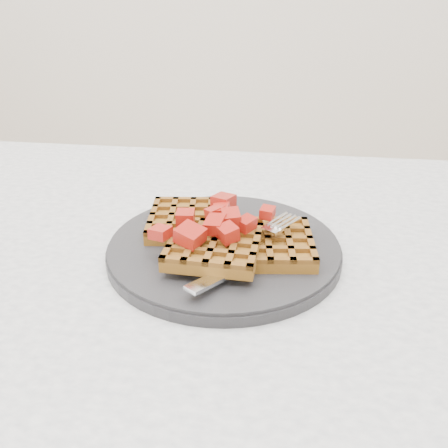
% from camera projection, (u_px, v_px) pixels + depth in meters
% --- Properties ---
extents(table, '(1.20, 0.80, 0.75)m').
position_uv_depth(table, '(258.00, 354.00, 0.60)').
color(table, silver).
rests_on(table, ground).
extents(plate, '(0.27, 0.27, 0.02)m').
position_uv_depth(plate, '(224.00, 249.00, 0.57)').
color(plate, black).
rests_on(plate, table).
extents(waffles, '(0.21, 0.18, 0.03)m').
position_uv_depth(waffles, '(224.00, 236.00, 0.56)').
color(waffles, '#915D1E').
rests_on(waffles, plate).
extents(strawberry_pile, '(0.15, 0.15, 0.02)m').
position_uv_depth(strawberry_pile, '(224.00, 213.00, 0.55)').
color(strawberry_pile, '#870500').
rests_on(strawberry_pile, waffles).
extents(fork, '(0.12, 0.16, 0.02)m').
position_uv_depth(fork, '(254.00, 255.00, 0.53)').
color(fork, silver).
rests_on(fork, plate).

